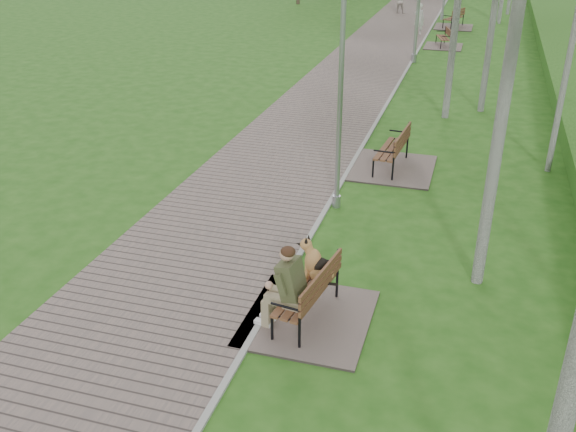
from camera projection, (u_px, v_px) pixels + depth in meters
name	position (u px, v px, depth m)	size (l,w,h in m)	color
walkway	(369.00, 58.00, 26.57)	(3.50, 67.00, 0.04)	#6C5D57
kerb	(412.00, 61.00, 26.11)	(0.10, 67.00, 0.05)	#999993
bench_main	(302.00, 295.00, 9.76)	(1.89, 2.10, 1.65)	#6C5D57
bench_second	(391.00, 160.00, 15.53)	(1.99, 2.21, 1.22)	#6C5D57
bench_third	(443.00, 43.00, 28.69)	(1.64, 1.82, 1.00)	#6C5D57
bench_far	(453.00, 23.00, 33.14)	(1.90, 2.11, 1.17)	#6C5D57
lamp_post_near	(340.00, 111.00, 12.75)	(0.17, 0.17, 4.49)	#92959A
pedestrian_near	(419.00, 19.00, 31.12)	(0.54, 0.36, 1.49)	white
pedestrian_far	(400.00, 0.00, 37.03)	(0.72, 0.56, 1.48)	#9D9289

